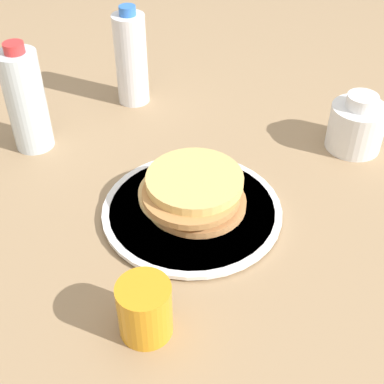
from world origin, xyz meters
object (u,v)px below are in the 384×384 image
Objects in this scene: plate at (192,211)px; juice_glass at (145,309)px; water_bottle_near at (131,59)px; cream_jug at (356,125)px; water_bottle_mid at (26,100)px; pancake_stack at (193,193)px.

juice_glass is at bearing 44.11° from plate.
water_bottle_near is at bearing -101.94° from plate.
water_bottle_mid is (0.52, -0.32, 0.05)m from cream_jug.
water_bottle_near is at bearing -114.63° from juice_glass.
juice_glass is 0.75× the size of cream_jug.
water_bottle_mid is at bearing -91.15° from juice_glass.
water_bottle_mid is at bearing -31.41° from cream_jug.
water_bottle_near is at bearing -52.70° from cream_jug.
plate is 0.04m from pancake_stack.
juice_glass is (0.17, 0.16, 0.03)m from plate.
plate is 0.37m from water_bottle_mid.
juice_glass reaches higher than pancake_stack.
pancake_stack is 0.24m from juice_glass.
water_bottle_mid reaches higher than water_bottle_near.
water_bottle_mid is (0.16, -0.32, 0.05)m from pancake_stack.
water_bottle_mid is (0.24, 0.05, 0.00)m from water_bottle_near.
pancake_stack is 0.39m from water_bottle_near.
water_bottle_mid reaches higher than cream_jug.
water_bottle_mid reaches higher than pancake_stack.
plate is 0.24m from juice_glass.
cream_jug is at bearing -178.98° from plate.
juice_glass is 0.60m from water_bottle_near.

